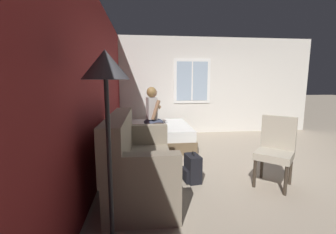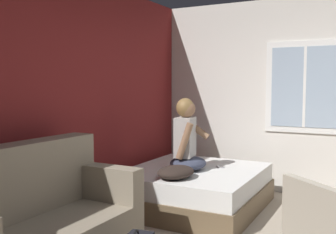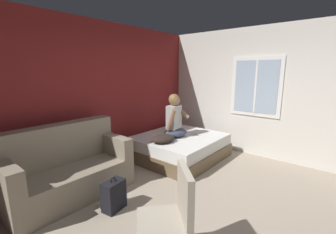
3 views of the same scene
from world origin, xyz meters
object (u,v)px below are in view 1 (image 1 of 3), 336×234
(side_chair, at_px, (275,148))
(backpack, at_px, (192,169))
(couch, at_px, (137,163))
(floor_lamp, at_px, (106,86))
(cell_phone, at_px, (165,122))
(person_seated, at_px, (153,110))
(throw_pillow, at_px, (158,126))
(bed, at_px, (156,135))

(side_chair, relative_size, backpack, 2.14)
(couch, height_order, floor_lamp, floor_lamp)
(cell_phone, bearing_deg, floor_lamp, -137.25)
(person_seated, bearing_deg, side_chair, -142.81)
(throw_pillow, bearing_deg, backpack, -164.77)
(side_chair, bearing_deg, couch, 89.26)
(side_chair, xyz_separation_m, person_seated, (2.16, 1.64, 0.30))
(bed, distance_m, throw_pillow, 0.63)
(bed, distance_m, backpack, 2.06)
(bed, xyz_separation_m, couch, (-2.21, 0.39, 0.16))
(bed, relative_size, backpack, 3.75)
(bed, xyz_separation_m, throw_pillow, (-0.54, -0.01, 0.31))
(backpack, height_order, cell_phone, cell_phone)
(side_chair, height_order, cell_phone, side_chair)
(side_chair, bearing_deg, throw_pillow, 42.57)
(bed, xyz_separation_m, floor_lamp, (-3.37, 0.57, 1.19))
(bed, bearing_deg, couch, 170.01)
(bed, distance_m, couch, 2.25)
(person_seated, xyz_separation_m, floor_lamp, (-3.30, 0.49, 0.59))
(couch, bearing_deg, bed, -9.99)
(side_chair, distance_m, cell_phone, 2.83)
(floor_lamp, bearing_deg, cell_phone, -12.46)
(bed, relative_size, throw_pillow, 3.58)
(person_seated, xyz_separation_m, backpack, (-1.95, -0.49, -0.64))
(backpack, distance_m, throw_pillow, 1.57)
(cell_phone, bearing_deg, throw_pillow, -140.37)
(bed, xyz_separation_m, backpack, (-2.01, -0.41, -0.04))
(couch, bearing_deg, throw_pillow, -13.57)
(side_chair, height_order, floor_lamp, floor_lamp)
(cell_phone, distance_m, floor_lamp, 3.84)
(bed, height_order, couch, couch)
(couch, xyz_separation_m, floor_lamp, (-1.16, 0.18, 1.04))
(couch, distance_m, person_seated, 2.21)
(bed, relative_size, cell_phone, 11.94)
(couch, relative_size, side_chair, 1.75)
(couch, height_order, throw_pillow, couch)
(side_chair, bearing_deg, person_seated, 37.19)
(couch, relative_size, person_seated, 1.95)
(side_chair, bearing_deg, floor_lamp, 118.11)
(bed, bearing_deg, side_chair, -144.96)
(bed, bearing_deg, floor_lamp, 170.48)
(couch, xyz_separation_m, side_chair, (-0.03, -1.95, 0.14))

